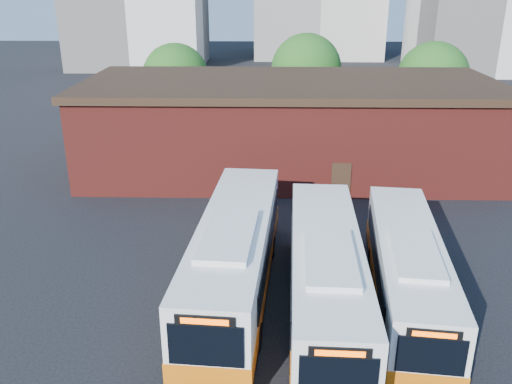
{
  "coord_description": "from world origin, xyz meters",
  "views": [
    {
      "loc": [
        -1.55,
        -17.59,
        12.75
      ],
      "look_at": [
        -2.09,
        6.14,
        3.5
      ],
      "focal_mm": 38.0,
      "sensor_mm": 36.0,
      "label": 1
    }
  ],
  "objects_px": {
    "bus_midwest": "(235,260)",
    "bus_east": "(407,275)",
    "transit_worker": "(403,346)",
    "bus_mideast": "(325,281)"
  },
  "relations": [
    {
      "from": "bus_mideast",
      "to": "bus_east",
      "type": "bearing_deg",
      "value": 14.64
    },
    {
      "from": "bus_mideast",
      "to": "transit_worker",
      "type": "relative_size",
      "value": 7.44
    },
    {
      "from": "bus_midwest",
      "to": "bus_mideast",
      "type": "bearing_deg",
      "value": -17.86
    },
    {
      "from": "bus_east",
      "to": "transit_worker",
      "type": "distance_m",
      "value": 4.02
    },
    {
      "from": "bus_east",
      "to": "transit_worker",
      "type": "xyz_separation_m",
      "value": [
        -0.96,
        -3.86,
        -0.62
      ]
    },
    {
      "from": "transit_worker",
      "to": "bus_mideast",
      "type": "bearing_deg",
      "value": 60.47
    },
    {
      "from": "bus_midwest",
      "to": "bus_east",
      "type": "relative_size",
      "value": 1.13
    },
    {
      "from": "bus_midwest",
      "to": "transit_worker",
      "type": "xyz_separation_m",
      "value": [
        6.15,
        -4.64,
        -0.81
      ]
    },
    {
      "from": "bus_mideast",
      "to": "bus_east",
      "type": "height_order",
      "value": "bus_mideast"
    },
    {
      "from": "bus_midwest",
      "to": "bus_east",
      "type": "xyz_separation_m",
      "value": [
        7.12,
        -0.78,
        -0.19
      ]
    }
  ]
}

